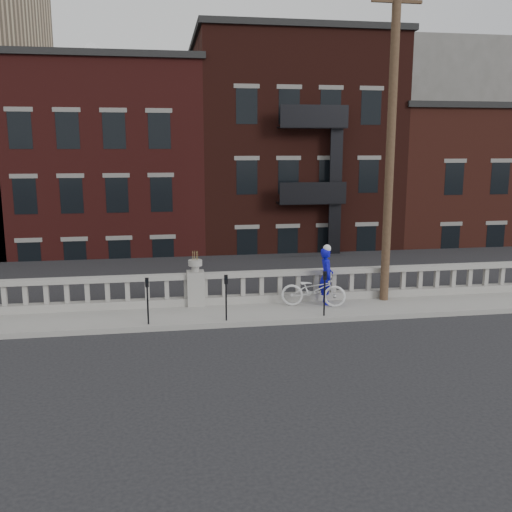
% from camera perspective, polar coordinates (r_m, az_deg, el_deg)
% --- Properties ---
extents(ground, '(120.00, 120.00, 0.00)m').
position_cam_1_polar(ground, '(14.75, -5.06, -9.60)').
color(ground, black).
rests_on(ground, ground).
extents(sidewalk, '(32.00, 2.20, 0.15)m').
position_cam_1_polar(sidewalk, '(17.56, -5.82, -5.95)').
color(sidewalk, gray).
rests_on(sidewalk, ground).
extents(balustrade, '(28.00, 0.34, 1.03)m').
position_cam_1_polar(balustrade, '(18.32, -6.04, -3.40)').
color(balustrade, gray).
rests_on(balustrade, sidewalk).
extents(planter_pedestal, '(0.55, 0.55, 1.76)m').
position_cam_1_polar(planter_pedestal, '(18.28, -6.05, -2.83)').
color(planter_pedestal, gray).
rests_on(planter_pedestal, sidewalk).
extents(lower_level, '(80.00, 44.00, 20.80)m').
position_cam_1_polar(lower_level, '(36.94, -7.00, 6.95)').
color(lower_level, '#605E59').
rests_on(lower_level, ground).
extents(utility_pole, '(1.60, 0.28, 10.00)m').
position_cam_1_polar(utility_pole, '(18.80, 13.31, 10.88)').
color(utility_pole, '#422D1E').
rests_on(utility_pole, sidewalk).
extents(parking_meter_b, '(0.10, 0.09, 1.36)m').
position_cam_1_polar(parking_meter_b, '(16.47, -10.81, -3.91)').
color(parking_meter_b, black).
rests_on(parking_meter_b, sidewalk).
extents(parking_meter_c, '(0.10, 0.09, 1.36)m').
position_cam_1_polar(parking_meter_c, '(16.56, -3.01, -3.65)').
color(parking_meter_c, black).
rests_on(parking_meter_c, sidewalk).
extents(parking_meter_d, '(0.10, 0.09, 1.36)m').
position_cam_1_polar(parking_meter_d, '(17.12, 6.87, -3.22)').
color(parking_meter_d, black).
rests_on(parking_meter_d, sidewalk).
extents(bicycle, '(2.15, 1.24, 1.07)m').
position_cam_1_polar(bicycle, '(18.16, 5.76, -3.38)').
color(bicycle, silver).
rests_on(bicycle, sidewalk).
extents(cyclist, '(0.53, 0.72, 1.83)m').
position_cam_1_polar(cyclist, '(18.42, 7.05, -1.99)').
color(cyclist, '#0B0BA8').
rests_on(cyclist, sidewalk).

